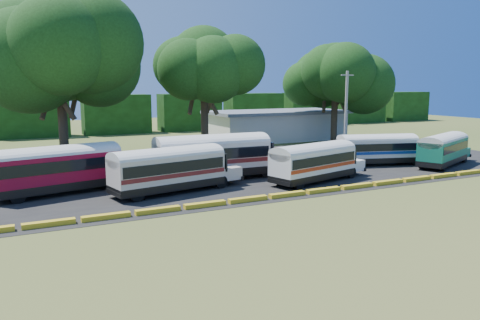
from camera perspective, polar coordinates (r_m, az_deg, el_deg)
name	(u,v)px	position (r m, az deg, el deg)	size (l,w,h in m)	color
ground	(276,203)	(30.28, 4.37, -5.20)	(160.00, 160.00, 0.00)	#394F1A
asphalt_strip	(216,171)	(41.18, -2.99, -1.32)	(64.00, 24.00, 0.02)	black
curb	(268,197)	(31.08, 3.43, -4.53)	(53.70, 0.45, 0.30)	gold
terminal_building	(277,125)	(64.55, 4.51, 4.29)	(19.00, 9.00, 4.00)	beige
treeline_backdrop	(116,114)	(74.84, -14.83, 5.43)	(130.00, 4.00, 6.00)	black
bus_red	(61,166)	(34.61, -21.00, -0.70)	(10.57, 4.75, 3.38)	black
bus_cream_west	(170,167)	(32.95, -8.48, -0.86)	(10.06, 4.19, 3.22)	black
bus_cream_east	(215,154)	(37.10, -3.07, 0.72)	(11.13, 2.98, 3.64)	black
bus_white_red	(315,160)	(36.63, 9.14, -0.02)	(9.56, 4.52, 3.05)	black
bus_white_blue	(379,148)	(45.83, 16.58, 1.47)	(9.17, 4.55, 2.93)	black
bus_teal	(444,148)	(47.30, 23.61, 1.39)	(9.29, 5.61, 3.01)	black
tree_west	(59,54)	(43.97, -21.23, 11.94)	(11.22, 11.22, 14.24)	#312718
tree_center	(204,61)	(49.79, -4.42, 11.92)	(9.78, 9.78, 13.55)	#312718
tree_east	(336,72)	(61.44, 11.58, 10.43)	(10.00, 10.00, 12.75)	#312718
utility_pole	(346,112)	(51.46, 12.79, 5.70)	(1.60, 0.30, 8.95)	gray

